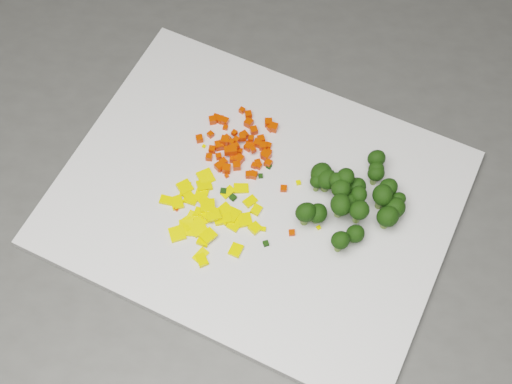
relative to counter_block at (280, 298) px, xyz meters
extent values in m
cube|color=#464643|center=(0.00, 0.00, 0.00)|extent=(1.10, 0.89, 0.90)
cube|color=silver|center=(-0.05, -0.02, 0.46)|extent=(0.60, 0.58, 0.01)
cube|color=red|center=(-0.04, 0.05, 0.47)|extent=(0.01, 0.01, 0.01)
cube|color=red|center=(-0.05, 0.05, 0.47)|extent=(0.01, 0.01, 0.01)
cube|color=red|center=(-0.01, 0.07, 0.47)|extent=(0.01, 0.01, 0.01)
cube|color=red|center=(-0.05, 0.01, 0.47)|extent=(0.01, 0.01, 0.01)
cube|color=red|center=(-0.06, 0.04, 0.47)|extent=(0.01, 0.01, 0.01)
cube|color=red|center=(-0.05, 0.06, 0.48)|extent=(0.01, 0.01, 0.01)
cube|color=red|center=(-0.03, 0.05, 0.47)|extent=(0.01, 0.01, 0.01)
cube|color=red|center=(-0.03, 0.02, 0.47)|extent=(0.01, 0.01, 0.01)
cube|color=red|center=(-0.02, 0.04, 0.47)|extent=(0.01, 0.01, 0.01)
cube|color=red|center=(-0.10, 0.04, 0.47)|extent=(0.01, 0.01, 0.01)
cube|color=red|center=(-0.05, 0.07, 0.47)|extent=(0.01, 0.01, 0.01)
cube|color=red|center=(-0.07, 0.05, 0.48)|extent=(0.01, 0.01, 0.01)
cube|color=red|center=(-0.08, 0.10, 0.47)|extent=(0.01, 0.01, 0.01)
cube|color=red|center=(-0.06, 0.07, 0.47)|extent=(0.01, 0.01, 0.01)
cube|color=red|center=(-0.08, 0.06, 0.47)|extent=(0.01, 0.01, 0.01)
cube|color=red|center=(-0.07, 0.10, 0.47)|extent=(0.01, 0.01, 0.01)
cube|color=red|center=(-0.03, 0.03, 0.47)|extent=(0.01, 0.01, 0.01)
cube|color=red|center=(-0.09, 0.08, 0.47)|extent=(0.01, 0.01, 0.01)
cube|color=red|center=(-0.09, 0.05, 0.47)|extent=(0.01, 0.01, 0.01)
cube|color=red|center=(-0.07, 0.04, 0.48)|extent=(0.01, 0.01, 0.01)
cube|color=red|center=(-0.04, 0.05, 0.47)|extent=(0.01, 0.01, 0.01)
cube|color=red|center=(-0.08, 0.02, 0.47)|extent=(0.01, 0.01, 0.01)
cube|color=red|center=(-0.04, 0.02, 0.47)|extent=(0.01, 0.01, 0.01)
cube|color=red|center=(-0.07, 0.03, 0.47)|extent=(0.01, 0.01, 0.01)
cube|color=red|center=(-0.07, 0.06, 0.47)|extent=(0.01, 0.01, 0.01)
cube|color=red|center=(-0.04, 0.08, 0.47)|extent=(0.01, 0.01, 0.01)
cube|color=red|center=(-0.02, 0.05, 0.47)|extent=(0.01, 0.01, 0.01)
cube|color=red|center=(-0.07, 0.04, 0.48)|extent=(0.01, 0.01, 0.01)
cube|color=red|center=(-0.04, 0.10, 0.47)|extent=(0.01, 0.01, 0.01)
cube|color=red|center=(-0.03, 0.05, 0.47)|extent=(0.01, 0.01, 0.01)
cube|color=red|center=(-0.03, 0.03, 0.47)|extent=(0.01, 0.01, 0.01)
cube|color=red|center=(-0.06, 0.06, 0.47)|extent=(0.01, 0.01, 0.01)
cube|color=red|center=(-0.09, 0.03, 0.47)|extent=(0.01, 0.01, 0.01)
cube|color=red|center=(-0.04, 0.11, 0.47)|extent=(0.01, 0.01, 0.01)
cube|color=red|center=(-0.04, 0.02, 0.47)|extent=(0.01, 0.01, 0.01)
cube|color=red|center=(-0.07, 0.04, 0.47)|extent=(0.01, 0.01, 0.01)
cube|color=red|center=(-0.07, 0.06, 0.47)|extent=(0.01, 0.01, 0.01)
cube|color=red|center=(-0.05, 0.01, 0.47)|extent=(0.01, 0.01, 0.01)
cube|color=red|center=(-0.08, 0.10, 0.47)|extent=(0.01, 0.01, 0.01)
cube|color=red|center=(-0.01, 0.07, 0.47)|extent=(0.01, 0.01, 0.01)
cube|color=red|center=(-0.04, 0.02, 0.47)|extent=(0.01, 0.01, 0.01)
cube|color=red|center=(-0.02, 0.05, 0.47)|extent=(0.01, 0.01, 0.01)
cube|color=red|center=(-0.11, 0.07, 0.47)|extent=(0.01, 0.01, 0.01)
cube|color=red|center=(-0.06, 0.05, 0.47)|extent=(0.01, 0.01, 0.01)
cube|color=red|center=(-0.04, 0.06, 0.47)|extent=(0.01, 0.01, 0.01)
cube|color=red|center=(-0.04, 0.04, 0.47)|extent=(0.01, 0.01, 0.01)
cube|color=red|center=(-0.05, 0.01, 0.47)|extent=(0.01, 0.01, 0.01)
cube|color=red|center=(-0.08, 0.03, 0.47)|extent=(0.01, 0.01, 0.01)
cube|color=red|center=(-0.06, 0.03, 0.47)|extent=(0.01, 0.01, 0.01)
cube|color=red|center=(-0.03, 0.03, 0.47)|extent=(0.01, 0.01, 0.01)
cube|color=red|center=(-0.06, 0.03, 0.47)|extent=(0.01, 0.01, 0.01)
cube|color=red|center=(-0.07, 0.09, 0.47)|extent=(0.01, 0.01, 0.01)
cube|color=red|center=(-0.01, 0.08, 0.47)|extent=(0.01, 0.01, 0.01)
cube|color=red|center=(-0.09, 0.04, 0.47)|extent=(0.01, 0.01, 0.01)
cube|color=red|center=(-0.03, 0.07, 0.47)|extent=(0.01, 0.01, 0.01)
cube|color=red|center=(-0.08, 0.10, 0.47)|extent=(0.01, 0.01, 0.01)
cube|color=red|center=(-0.07, 0.02, 0.47)|extent=(0.01, 0.01, 0.01)
cube|color=red|center=(-0.09, 0.02, 0.47)|extent=(0.01, 0.01, 0.01)
cube|color=red|center=(-0.03, 0.06, 0.47)|extent=(0.01, 0.01, 0.01)
cube|color=yellow|center=(-0.11, -0.04, 0.47)|extent=(0.03, 0.03, 0.01)
cube|color=yellow|center=(-0.05, -0.04, 0.47)|extent=(0.02, 0.02, 0.01)
cube|color=yellow|center=(-0.06, -0.03, 0.46)|extent=(0.02, 0.02, 0.01)
cube|color=yellow|center=(-0.09, -0.04, 0.46)|extent=(0.03, 0.03, 0.01)
cube|color=yellow|center=(-0.09, -0.09, 0.46)|extent=(0.02, 0.02, 0.01)
cube|color=yellow|center=(-0.16, -0.01, 0.46)|extent=(0.02, 0.02, 0.01)
cube|color=yellow|center=(-0.13, -0.01, 0.46)|extent=(0.02, 0.02, 0.01)
cube|color=yellow|center=(-0.10, -0.04, 0.47)|extent=(0.02, 0.02, 0.01)
cube|color=yellow|center=(-0.08, -0.04, 0.46)|extent=(0.02, 0.02, 0.01)
cube|color=yellow|center=(-0.11, 0.02, 0.46)|extent=(0.02, 0.02, 0.01)
cube|color=yellow|center=(-0.15, -0.01, 0.46)|extent=(0.02, 0.02, 0.01)
cube|color=yellow|center=(-0.14, -0.05, 0.46)|extent=(0.02, 0.02, 0.01)
cube|color=yellow|center=(-0.13, 0.00, 0.46)|extent=(0.02, 0.02, 0.00)
cube|color=yellow|center=(-0.11, -0.03, 0.47)|extent=(0.02, 0.02, 0.01)
cube|color=yellow|center=(-0.08, -0.01, 0.46)|extent=(0.02, 0.02, 0.01)
cube|color=yellow|center=(-0.07, -0.01, 0.46)|extent=(0.02, 0.02, 0.01)
cube|color=yellow|center=(-0.11, -0.04, 0.47)|extent=(0.02, 0.02, 0.01)
cube|color=yellow|center=(-0.13, -0.09, 0.46)|extent=(0.02, 0.02, 0.01)
cube|color=yellow|center=(-0.13, -0.05, 0.47)|extent=(0.02, 0.03, 0.01)
cube|color=yellow|center=(-0.14, -0.05, 0.46)|extent=(0.02, 0.02, 0.01)
cube|color=yellow|center=(-0.11, -0.07, 0.47)|extent=(0.02, 0.02, 0.00)
cube|color=yellow|center=(-0.14, -0.04, 0.46)|extent=(0.02, 0.02, 0.01)
cube|color=yellow|center=(-0.13, -0.04, 0.46)|extent=(0.03, 0.03, 0.01)
cube|color=yellow|center=(-0.13, 0.01, 0.47)|extent=(0.02, 0.02, 0.01)
cube|color=yellow|center=(-0.13, -0.01, 0.46)|extent=(0.02, 0.02, 0.01)
cube|color=yellow|center=(-0.11, -0.02, 0.47)|extent=(0.02, 0.02, 0.01)
cube|color=yellow|center=(-0.07, -0.05, 0.46)|extent=(0.02, 0.02, 0.01)
cube|color=yellow|center=(-0.09, -0.05, 0.47)|extent=(0.02, 0.01, 0.01)
cube|color=yellow|center=(-0.12, -0.07, 0.46)|extent=(0.02, 0.02, 0.01)
cube|color=yellow|center=(-0.12, -0.04, 0.46)|extent=(0.02, 0.02, 0.01)
cube|color=yellow|center=(-0.13, -0.10, 0.47)|extent=(0.02, 0.02, 0.01)
cube|color=yellow|center=(-0.11, 0.00, 0.46)|extent=(0.02, 0.02, 0.01)
cube|color=yellow|center=(-0.15, -0.06, 0.47)|extent=(0.02, 0.02, 0.01)
cube|color=yellow|center=(-0.08, -0.06, 0.46)|extent=(0.02, 0.02, 0.00)
cube|color=yellow|center=(-0.12, -0.03, 0.47)|extent=(0.02, 0.02, 0.01)
cube|color=yellow|center=(-0.12, -0.01, 0.46)|extent=(0.02, 0.02, 0.00)
cube|color=yellow|center=(-0.06, -0.07, 0.47)|extent=(0.02, 0.02, 0.01)
cube|color=yellow|center=(0.02, -0.08, 0.46)|extent=(0.01, 0.01, 0.00)
cube|color=red|center=(-0.15, -0.02, 0.46)|extent=(0.01, 0.01, 0.00)
cube|color=black|center=(-0.05, -0.09, 0.46)|extent=(0.01, 0.01, 0.00)
cube|color=red|center=(-0.08, 0.01, 0.46)|extent=(0.01, 0.01, 0.00)
cube|color=yellow|center=(-0.09, -0.05, 0.46)|extent=(0.01, 0.01, 0.00)
cube|color=black|center=(-0.04, 0.00, 0.46)|extent=(0.01, 0.01, 0.00)
cube|color=yellow|center=(-0.10, 0.06, 0.46)|extent=(0.01, 0.01, 0.00)
cube|color=red|center=(-0.01, -0.02, 0.47)|extent=(0.01, 0.01, 0.01)
cube|color=yellow|center=(-0.05, -0.07, 0.46)|extent=(0.01, 0.01, 0.00)
cube|color=black|center=(-0.09, -0.01, 0.47)|extent=(0.01, 0.01, 0.01)
cube|color=yellow|center=(-0.08, -0.05, 0.46)|extent=(0.01, 0.01, 0.00)
cube|color=black|center=(-0.08, -0.02, 0.47)|extent=(0.01, 0.01, 0.00)
cube|color=black|center=(-0.03, 0.02, 0.46)|extent=(0.01, 0.01, 0.00)
cube|color=red|center=(-0.02, -0.08, 0.47)|extent=(0.01, 0.01, 0.01)
cube|color=red|center=(-0.07, 0.08, 0.46)|extent=(0.01, 0.01, 0.00)
cube|color=yellow|center=(0.01, -0.01, 0.46)|extent=(0.01, 0.01, 0.00)
camera|label=1|loc=(-0.12, -0.42, 1.24)|focal=50.00mm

